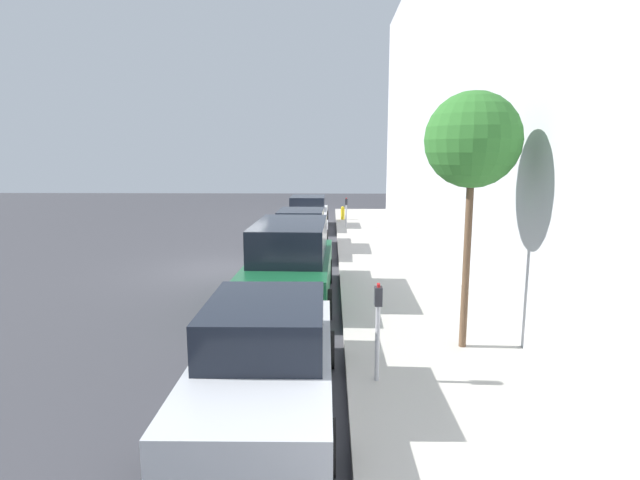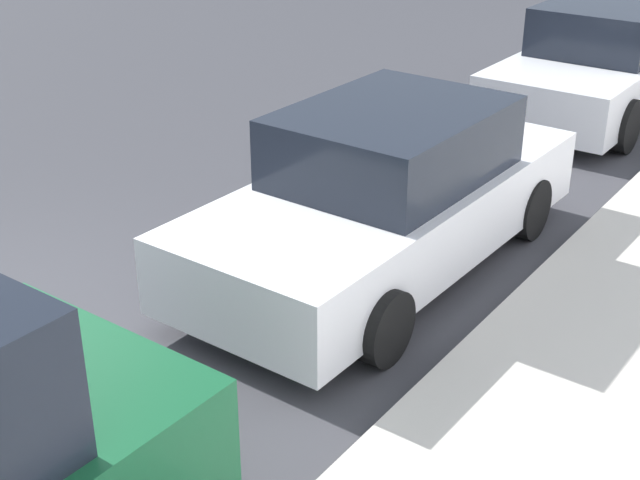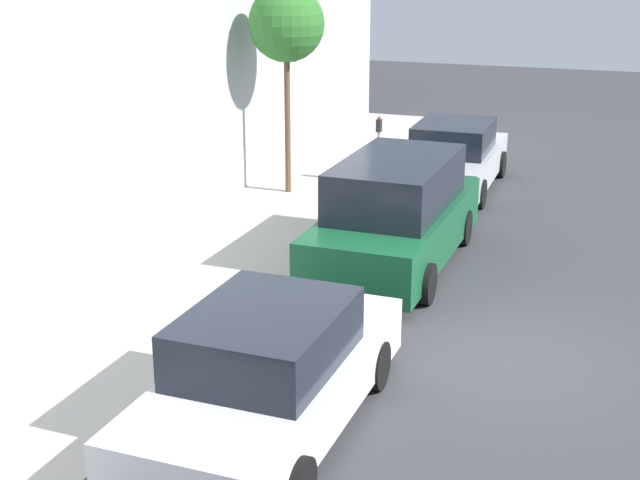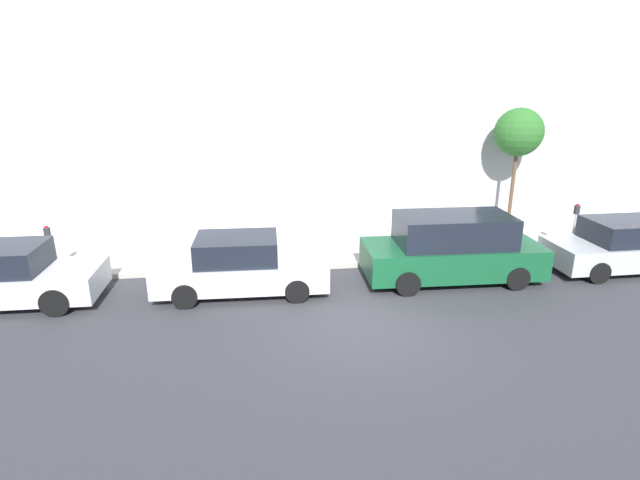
{
  "view_description": "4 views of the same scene",
  "coord_description": "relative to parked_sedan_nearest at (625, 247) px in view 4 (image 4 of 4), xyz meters",
  "views": [
    {
      "loc": [
        3.25,
        -14.83,
        3.52
      ],
      "look_at": [
        2.92,
        -0.27,
        1.0
      ],
      "focal_mm": 28.0,
      "sensor_mm": 36.0,
      "label": 1
    },
    {
      "loc": [
        6.03,
        -3.66,
        3.92
      ],
      "look_at": [
        2.55,
        1.26,
        1.0
      ],
      "focal_mm": 50.0,
      "sensor_mm": 36.0,
      "label": 2
    },
    {
      "loc": [
        -1.4,
        11.17,
        5.35
      ],
      "look_at": [
        2.96,
        -1.05,
        1.0
      ],
      "focal_mm": 50.0,
      "sensor_mm": 36.0,
      "label": 3
    },
    {
      "loc": [
        -10.32,
        2.33,
        5.45
      ],
      "look_at": [
        3.29,
        0.6,
        1.0
      ],
      "focal_mm": 28.0,
      "sensor_mm": 36.0,
      "label": 4
    }
  ],
  "objects": [
    {
      "name": "ground_plane",
      "position": [
        -2.36,
        8.35,
        -0.73
      ],
      "size": [
        60.0,
        60.0,
        0.0
      ],
      "primitive_type": "plane",
      "color": "#38383D"
    },
    {
      "name": "sidewalk",
      "position": [
        2.71,
        8.35,
        -0.65
      ],
      "size": [
        3.13,
        32.0,
        0.15
      ],
      "color": "#B2ADA3",
      "rests_on": "ground_plane"
    },
    {
      "name": "building_facade",
      "position": [
        5.28,
        8.35,
        4.74
      ],
      "size": [
        2.0,
        32.0,
        10.92
      ],
      "color": "#B7B7BC",
      "rests_on": "ground_plane"
    },
    {
      "name": "parked_sedan_nearest",
      "position": [
        0.0,
        0.0,
        0.0
      ],
      "size": [
        1.92,
        4.52,
        1.54
      ],
      "color": "#B7BABF",
      "rests_on": "ground_plane"
    },
    {
      "name": "parked_minivan_second",
      "position": [
        -0.09,
        5.36,
        0.2
      ],
      "size": [
        2.02,
        4.94,
        1.9
      ],
      "color": "#14512D",
      "rests_on": "ground_plane"
    },
    {
      "name": "parked_sedan_third",
      "position": [
        -0.18,
        11.22,
        -0.0
      ],
      "size": [
        1.92,
        4.54,
        1.54
      ],
      "color": "silver",
      "rests_on": "ground_plane"
    },
    {
      "name": "parked_sedan_fourth",
      "position": [
        -0.21,
        17.04,
        -0.0
      ],
      "size": [
        1.92,
        4.52,
        1.54
      ],
      "color": "silver",
      "rests_on": "ground_plane"
    },
    {
      "name": "parking_meter_near",
      "position": [
        1.59,
        0.6,
        0.34
      ],
      "size": [
        0.11,
        0.15,
        1.5
      ],
      "color": "#ADADB2",
      "rests_on": "sidewalk"
    },
    {
      "name": "parking_meter_far",
      "position": [
        1.59,
        16.62,
        0.26
      ],
      "size": [
        0.11,
        0.15,
        1.36
      ],
      "color": "#ADADB2",
      "rests_on": "sidewalk"
    },
    {
      "name": "street_tree",
      "position": [
        3.24,
        1.99,
        3.0
      ],
      "size": [
        1.59,
        1.59,
        4.4
      ],
      "color": "brown",
      "rests_on": "sidewalk"
    }
  ]
}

